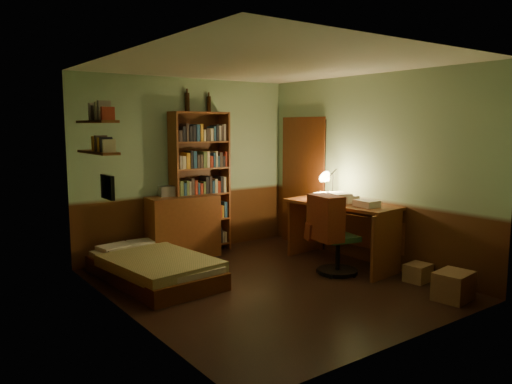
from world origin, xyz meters
TOP-DOWN VIEW (x-y plane):
  - floor at (0.00, 0.00)m, footprint 3.50×4.00m
  - ceiling at (0.00, 0.00)m, footprint 3.50×4.00m
  - wall_back at (0.00, 2.01)m, footprint 3.50×0.02m
  - wall_left at (-1.76, 0.00)m, footprint 0.02×4.00m
  - wall_right at (1.76, 0.00)m, footprint 0.02×4.00m
  - wall_front at (0.00, -2.01)m, footprint 3.50×0.02m
  - doorway at (1.72, 1.30)m, footprint 0.06×0.90m
  - door_trim at (1.69, 1.30)m, footprint 0.02×0.98m
  - bed at (-1.05, 0.97)m, footprint 1.10×1.89m
  - dresser at (-0.22, 1.76)m, footprint 1.05×0.58m
  - mini_stereo at (-0.37, 1.89)m, footprint 0.30×0.24m
  - bookshelf at (0.13, 1.85)m, footprint 0.91×0.30m
  - bottle_left at (-0.00, 1.96)m, footprint 0.07×0.07m
  - bottle_right at (0.37, 1.96)m, footprint 0.08×0.08m
  - desk at (1.36, 0.12)m, footprint 0.84×1.67m
  - paper_stack at (1.34, 0.15)m, footprint 0.35×0.40m
  - desk_lamp at (1.59, 0.53)m, footprint 0.22×0.22m
  - office_chair at (1.00, -0.18)m, footprint 0.65×0.59m
  - red_jacket at (0.73, -0.25)m, footprint 0.42×0.55m
  - wall_shelf_lower at (-1.64, 1.10)m, footprint 0.20×0.90m
  - wall_shelf_upper at (-1.64, 1.10)m, footprint 0.20×0.90m
  - framed_picture at (-1.72, 0.60)m, footprint 0.04×0.32m
  - cardboard_box_a at (1.32, -1.63)m, footprint 0.46×0.39m
  - cardboard_box_b at (1.56, -1.00)m, footprint 0.33×0.28m

SIDE VIEW (x-z plane):
  - floor at x=0.00m, z-range -0.02..0.00m
  - cardboard_box_b at x=1.56m, z-range 0.00..0.22m
  - cardboard_box_a at x=1.32m, z-range 0.00..0.31m
  - bed at x=-1.05m, z-range 0.00..0.54m
  - desk at x=1.36m, z-range 0.00..0.86m
  - dresser at x=-0.22m, z-range 0.00..0.90m
  - office_chair at x=1.00m, z-range 0.00..1.14m
  - paper_stack at x=1.34m, z-range 0.86..1.00m
  - mini_stereo at x=-0.37m, z-range 0.90..1.04m
  - doorway at x=1.72m, z-range 0.00..2.00m
  - door_trim at x=1.69m, z-range -0.04..2.04m
  - bookshelf at x=0.13m, z-range 0.00..2.11m
  - desk_lamp at x=1.59m, z-range 0.86..1.49m
  - framed_picture at x=-1.72m, z-range 1.12..1.38m
  - wall_back at x=0.00m, z-range 0.00..2.60m
  - wall_left at x=-1.76m, z-range 0.00..2.60m
  - wall_right at x=1.76m, z-range 0.00..2.60m
  - wall_front at x=0.00m, z-range 0.00..2.60m
  - red_jacket at x=0.73m, z-range 1.14..1.71m
  - wall_shelf_lower at x=-1.64m, z-range 1.59..1.61m
  - wall_shelf_upper at x=-1.64m, z-range 1.94..1.96m
  - bottle_right at x=0.37m, z-range 2.11..2.34m
  - bottle_left at x=0.00m, z-range 2.11..2.38m
  - ceiling at x=0.00m, z-range 2.60..2.62m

